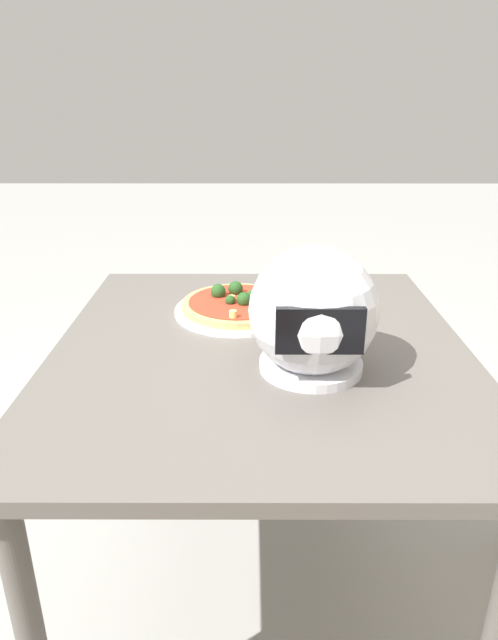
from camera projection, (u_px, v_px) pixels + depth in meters
ground_plane at (259, 584)px, 1.56m from camera, size 14.00×14.00×0.00m
dining_table at (261, 378)px, 1.31m from camera, size 0.93×1.05×0.73m
pizza_plate at (239, 310)px, 1.46m from camera, size 0.33×0.33×0.01m
pizza at (238, 303)px, 1.46m from camera, size 0.29×0.29×0.05m
motorcycle_helmet at (313, 314)px, 1.12m from camera, size 0.26×0.26×0.26m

